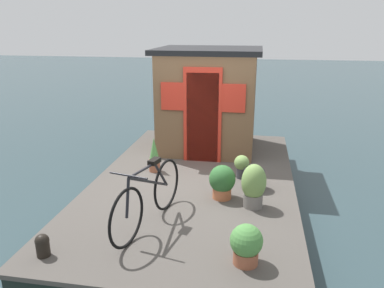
% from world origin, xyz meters
% --- Properties ---
extents(ground_plane, '(60.00, 60.00, 0.00)m').
position_xyz_m(ground_plane, '(0.00, 0.00, 0.00)').
color(ground_plane, '#2D4247').
extents(houseboat_deck, '(5.81, 3.35, 0.52)m').
position_xyz_m(houseboat_deck, '(0.00, 0.00, 0.26)').
color(houseboat_deck, '#4C4742').
rests_on(houseboat_deck, ground_plane).
extents(houseboat_cabin, '(1.91, 2.09, 2.09)m').
position_xyz_m(houseboat_cabin, '(1.79, 0.00, 1.57)').
color(houseboat_cabin, brown).
rests_on(houseboat_cabin, houseboat_deck).
extents(bicycle, '(1.74, 0.56, 0.88)m').
position_xyz_m(bicycle, '(-1.61, 0.32, 0.92)').
color(bicycle, black).
rests_on(bicycle, houseboat_deck).
extents(potted_plant_rosemary, '(0.36, 0.36, 0.65)m').
position_xyz_m(potted_plant_rosemary, '(-0.84, -1.01, 0.85)').
color(potted_plant_rosemary, slate).
rests_on(potted_plant_rosemary, houseboat_deck).
extents(potted_plant_sage, '(0.40, 0.40, 0.52)m').
position_xyz_m(potted_plant_sage, '(-0.63, -0.54, 0.79)').
color(potted_plant_sage, '#B2603D').
rests_on(potted_plant_sage, houseboat_deck).
extents(potted_plant_thyme, '(0.26, 0.26, 0.41)m').
position_xyz_m(potted_plant_thyme, '(0.22, -0.79, 0.75)').
color(potted_plant_thyme, '#38383D').
rests_on(potted_plant_thyme, houseboat_deck).
extents(potted_plant_lavender, '(0.20, 0.20, 0.63)m').
position_xyz_m(potted_plant_lavender, '(0.26, 0.77, 0.81)').
color(potted_plant_lavender, '#935138').
rests_on(potted_plant_lavender, houseboat_deck).
extents(potted_plant_mint, '(0.36, 0.36, 0.47)m').
position_xyz_m(potted_plant_mint, '(-2.24, -0.96, 0.76)').
color(potted_plant_mint, '#935138').
rests_on(potted_plant_mint, houseboat_deck).
extents(charcoal_grill, '(0.34, 0.34, 0.31)m').
position_xyz_m(charcoal_grill, '(-0.19, -1.01, 0.73)').
color(charcoal_grill, black).
rests_on(charcoal_grill, houseboat_deck).
extents(mooring_bollard, '(0.16, 0.16, 0.27)m').
position_xyz_m(mooring_bollard, '(-2.50, 1.32, 0.66)').
color(mooring_bollard, black).
rests_on(mooring_bollard, houseboat_deck).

